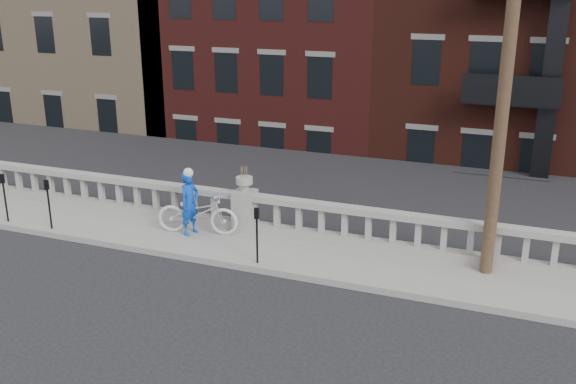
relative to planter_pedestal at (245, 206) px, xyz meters
name	(u,v)px	position (x,y,z in m)	size (l,w,h in m)	color
ground	(167,300)	(0.00, -3.95, -0.83)	(120.00, 120.00, 0.00)	black
sidewalk	(230,245)	(0.00, -0.95, -0.76)	(32.00, 2.20, 0.15)	gray
balustrade	(245,213)	(0.00, 0.00, -0.19)	(28.00, 0.34, 1.03)	gray
planter_pedestal	(245,206)	(0.00, 0.00, 0.00)	(0.55, 0.55, 1.76)	gray
lower_level	(411,60)	(0.56, 19.09, 1.80)	(80.00, 44.00, 20.80)	#605E59
utility_pole	(509,44)	(6.20, -0.35, 4.41)	(1.60, 0.28, 10.00)	#422D1E
parking_meter_c	(4,192)	(-6.38, -1.80, 0.17)	(0.10, 0.09, 1.36)	black
parking_meter_d	(48,199)	(-4.88, -1.80, 0.17)	(0.10, 0.09, 1.36)	black
parking_meter_e	(257,229)	(1.15, -1.80, 0.17)	(0.10, 0.09, 1.36)	black
bicycle	(198,213)	(-1.07, -0.63, -0.12)	(0.75, 2.15, 1.13)	silver
cyclist	(190,203)	(-1.22, -0.75, 0.16)	(0.61, 0.40, 1.68)	#0C40BE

